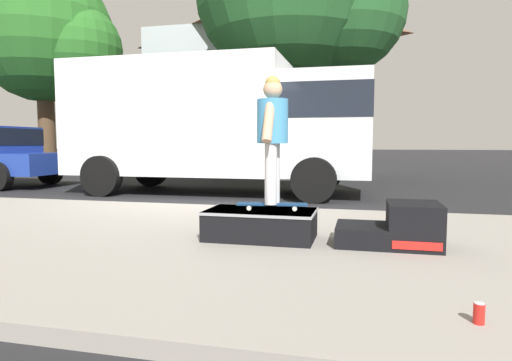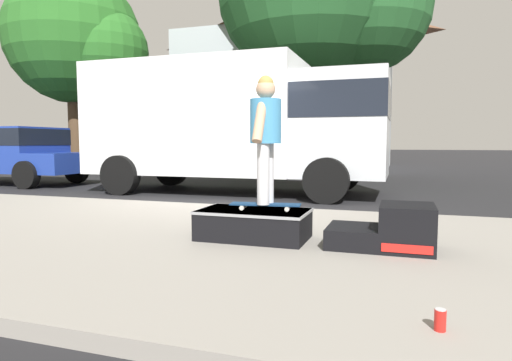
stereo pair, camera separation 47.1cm
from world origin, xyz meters
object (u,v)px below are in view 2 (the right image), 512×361
Objects in this scene: soda_can at (440,320)px; street_tree_neighbour at (80,41)px; pickup_truck_blue at (3,153)px; box_truck at (236,121)px; kicker_ramp at (390,230)px; skater_kid at (266,129)px; skateboard at (265,205)px; skate_box at (254,223)px.

soda_can is 0.02× the size of street_tree_neighbour.
box_truck is at bearing -0.63° from pickup_truck_blue.
street_tree_neighbour is (-10.78, 8.54, 4.44)m from kicker_ramp.
skater_kid is at bearing 129.55° from soda_can.
skateboard is 0.11× the size of street_tree_neighbour.
kicker_ramp is 0.75× the size of skater_kid.
kicker_ramp is at bearing -2.20° from skateboard.
skateboard is 6.35× the size of soda_can.
skater_kid reaches higher than kicker_ramp.
skate_box is 1.16× the size of kicker_ramp.
kicker_ramp is at bearing -0.02° from skate_box.
kicker_ramp is 1.98m from soda_can.
pickup_truck_blue is (-11.12, 7.13, 0.71)m from soda_can.
box_truck reaches higher than skateboard.
street_tree_neighbour is at bearing 137.54° from skate_box.
pickup_truck_blue is (-9.46, 5.13, -0.44)m from skater_kid.
skateboard is at bearing 129.55° from soda_can.
soda_can is at bearing -43.37° from street_tree_neighbour.
skate_box is at bearing -157.10° from skater_kid.
skate_box is 0.17× the size of box_truck.
box_truck reaches higher than skater_kid.
kicker_ramp is at bearing -38.38° from street_tree_neighbour.
street_tree_neighbour reaches higher than skate_box.
pickup_truck_blue is at bearing 151.53° from skater_kid.
skate_box is 1.51× the size of skateboard.
pickup_truck_blue is (-9.34, 5.18, 0.60)m from skate_box.
box_truck is (-2.28, 5.05, 0.37)m from skater_kid.
box_truck is at bearing -25.58° from street_tree_neighbour.
soda_can is 0.02× the size of pickup_truck_blue.
box_truck is 7.23m from pickup_truck_blue.
skate_box is 0.86× the size of skater_kid.
box_truck is 8.51m from street_tree_neighbour.
skate_box is at bearing 132.26° from soda_can.
skateboard is 5.67m from box_truck.
skater_kid is at bearing 22.90° from skate_box.
soda_can is at bearing -80.57° from kicker_ramp.
kicker_ramp is 0.14× the size of street_tree_neighbour.
skate_box is 0.21× the size of pickup_truck_blue.
skate_box is 2.64m from soda_can.
skater_kid is 11.10× the size of soda_can.
soda_can is at bearing -60.87° from box_truck.
soda_can is at bearing -47.74° from skate_box.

